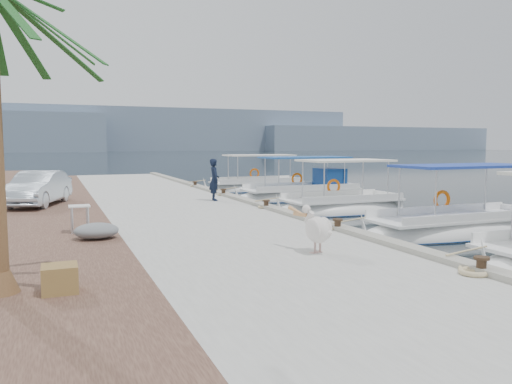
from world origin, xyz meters
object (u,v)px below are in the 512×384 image
fishing_caique_b (457,231)px  fishing_caique_d (303,196)px  fishing_caique_e (257,189)px  parked_car (38,188)px  fishing_caique_c (341,210)px  fisherman (214,180)px  pelican (317,229)px

fishing_caique_b → fishing_caique_d: size_ratio=0.98×
fishing_caique_e → parked_car: (-12.20, -7.44, 1.04)m
fishing_caique_c → parked_car: size_ratio=1.50×
fishing_caique_b → fisherman: 9.79m
fishing_caique_c → parked_car: (-11.79, 3.08, 1.04)m
fishing_caique_b → pelican: 7.05m
parked_car → fishing_caique_b: bearing=-17.7°
fishing_caique_c → pelican: size_ratio=4.59×
fisherman → parked_car: size_ratio=0.44×
fishing_caique_c → parked_car: 12.23m
parked_car → pelican: bearing=-44.8°
fishing_caique_c → fisherman: size_ratio=3.45×
parked_car → fishing_caique_e: bearing=49.6°
fishing_caique_b → fisherman: fisherman is taller
pelican → fisherman: 10.59m
fishing_caique_c → pelican: bearing=-124.7°
fishing_caique_b → pelican: (-6.50, -2.58, 0.90)m
fishing_caique_e → pelican: (-6.29, -19.00, 0.90)m
fishing_caique_d → pelican: size_ratio=5.65×
fishing_caique_b → fishing_caique_c: (-0.62, 5.90, 0.00)m
pelican → parked_car: (-5.91, 11.56, 0.14)m
fishing_caique_b → fishing_caique_c: 5.93m
fishing_caique_b → fishing_caique_c: size_ratio=1.20×
fishing_caique_d → fishing_caique_e: 5.49m
pelican → fishing_caique_d: bearing=63.7°
fishing_caique_b → fishing_caique_e: size_ratio=1.06×
fishing_caique_e → parked_car: 14.33m
fishing_caique_b → parked_car: bearing=144.1°
pelican → parked_car: size_ratio=0.33×
fishing_caique_b → parked_car: (-12.41, 8.98, 1.04)m
fishing_caique_b → fisherman: (-5.57, 7.96, 1.26)m
fishing_caique_d → parked_car: fishing_caique_d is taller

